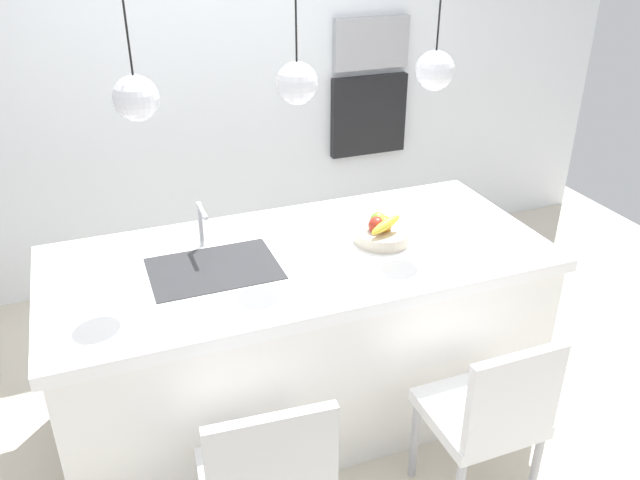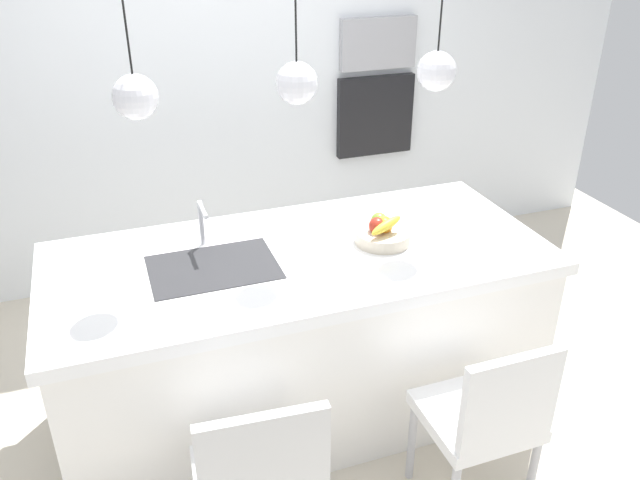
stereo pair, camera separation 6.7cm
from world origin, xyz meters
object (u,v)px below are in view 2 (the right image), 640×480
object	(u,v)px
fruit_bowl	(382,232)
oven	(375,115)
microwave	(378,43)
chair_near	(260,479)
chair_middle	(486,416)

from	to	relation	value
fruit_bowl	oven	xyz separation A→B (m)	(0.67, 1.61, 0.05)
fruit_bowl	microwave	size ratio (longest dim) A/B	0.49
chair_near	oven	bearing A→B (deg)	58.32
fruit_bowl	chair_near	bearing A→B (deg)	-134.92
microwave	oven	distance (m)	0.50
chair_near	chair_middle	xyz separation A→B (m)	(0.93, 0.00, 0.00)
microwave	chair_middle	bearing A→B (deg)	-103.28
microwave	oven	xyz separation A→B (m)	(0.00, 0.00, -0.50)
fruit_bowl	microwave	distance (m)	1.83
oven	chair_middle	size ratio (longest dim) A/B	0.63
fruit_bowl	chair_near	distance (m)	1.27
oven	chair_near	size ratio (longest dim) A/B	0.62
oven	chair_near	xyz separation A→B (m)	(-1.51, -2.45, -0.50)
fruit_bowl	chair_middle	bearing A→B (deg)	-83.65
microwave	chair_middle	size ratio (longest dim) A/B	0.61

